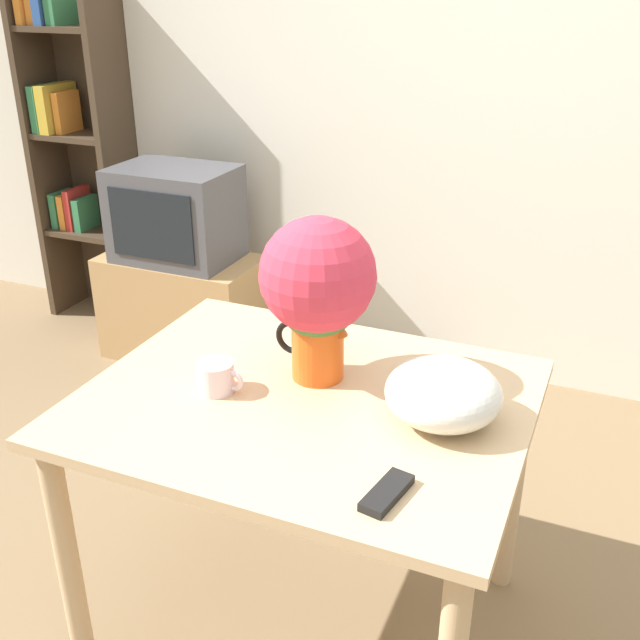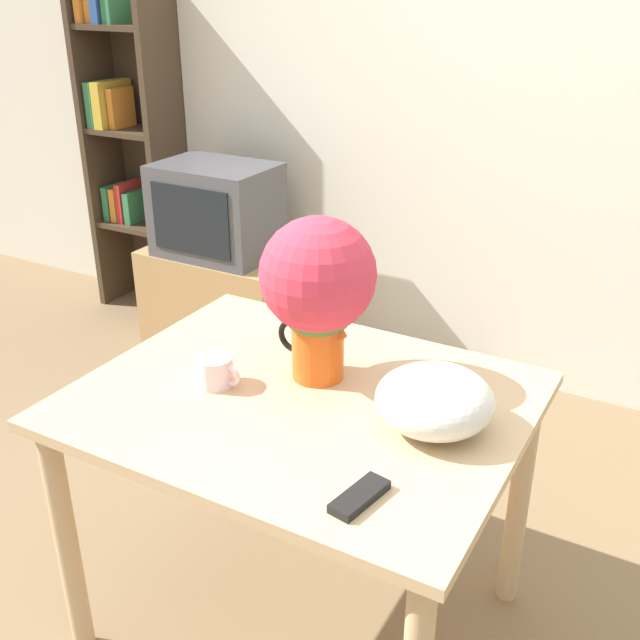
# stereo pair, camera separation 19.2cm
# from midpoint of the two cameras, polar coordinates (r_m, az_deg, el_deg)

# --- Properties ---
(wall_back) EXTENTS (8.00, 0.05, 2.60)m
(wall_back) POSITION_cam_midpoint_polar(r_m,az_deg,el_deg) (3.30, 12.50, 16.57)
(wall_back) COLOR silver
(wall_back) RESTS_ON ground_plane
(table) EXTENTS (1.11, 0.90, 0.77)m
(table) POSITION_cam_midpoint_polar(r_m,az_deg,el_deg) (1.97, -3.92, -8.81)
(table) COLOR tan
(table) RESTS_ON ground_plane
(flower_vase) EXTENTS (0.30, 0.30, 0.44)m
(flower_vase) POSITION_cam_midpoint_polar(r_m,az_deg,el_deg) (1.89, -3.10, 2.49)
(flower_vase) COLOR #E05619
(flower_vase) RESTS_ON table
(coffee_mug) EXTENTS (0.13, 0.10, 0.08)m
(coffee_mug) POSITION_cam_midpoint_polar(r_m,az_deg,el_deg) (1.94, -10.73, -4.35)
(coffee_mug) COLOR silver
(coffee_mug) RESTS_ON table
(white_bowl) EXTENTS (0.28, 0.28, 0.15)m
(white_bowl) POSITION_cam_midpoint_polar(r_m,az_deg,el_deg) (1.78, 6.35, -5.65)
(white_bowl) COLOR silver
(white_bowl) RESTS_ON table
(remote_control) EXTENTS (0.08, 0.15, 0.02)m
(remote_control) POSITION_cam_midpoint_polar(r_m,az_deg,el_deg) (1.57, 1.55, -13.14)
(remote_control) COLOR black
(remote_control) RESTS_ON table
(tv_stand) EXTENTS (0.76, 0.41, 0.51)m
(tv_stand) POSITION_cam_midpoint_polar(r_m,az_deg,el_deg) (3.75, -11.79, 0.95)
(tv_stand) COLOR tan
(tv_stand) RESTS_ON ground_plane
(tv_set) EXTENTS (0.55, 0.40, 0.43)m
(tv_set) POSITION_cam_midpoint_polar(r_m,az_deg,el_deg) (3.59, -12.47, 7.87)
(tv_set) COLOR #4C4C51
(tv_set) RESTS_ON tv_stand
(bookshelf) EXTENTS (0.49, 0.29, 1.72)m
(bookshelf) POSITION_cam_midpoint_polar(r_m,az_deg,el_deg) (4.20, -19.21, 12.73)
(bookshelf) COLOR #423323
(bookshelf) RESTS_ON ground_plane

